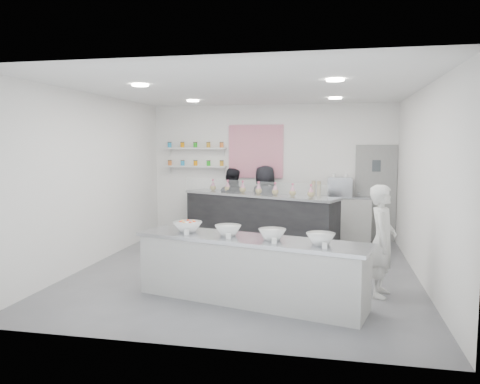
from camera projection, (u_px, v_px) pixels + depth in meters
name	position (u px, v px, depth m)	size (l,w,h in m)	color
floor	(246.00, 271.00, 7.84)	(6.00, 6.00, 0.00)	#515156
ceiling	(247.00, 89.00, 7.53)	(6.00, 6.00, 0.00)	white
back_wall	(271.00, 171.00, 10.61)	(5.50, 5.50, 0.00)	white
left_wall	(93.00, 179.00, 8.23)	(6.00, 6.00, 0.00)	white
right_wall	(423.00, 185.00, 7.14)	(6.00, 6.00, 0.00)	white
back_door	(375.00, 193.00, 10.18)	(0.88, 0.04, 2.10)	gray
pattern_panel	(256.00, 151.00, 10.61)	(1.25, 0.03, 1.20)	#C00F43
jar_shelf_lower	(196.00, 166.00, 10.85)	(1.45, 0.22, 0.04)	silver
jar_shelf_upper	(196.00, 148.00, 10.81)	(1.45, 0.22, 0.04)	silver
preserve_jars	(195.00, 154.00, 10.80)	(1.45, 0.10, 0.56)	orange
downlight_0	(140.00, 85.00, 6.84)	(0.24, 0.24, 0.02)	white
downlight_1	(335.00, 80.00, 6.28)	(0.24, 0.24, 0.02)	white
downlight_2	(193.00, 101.00, 9.37)	(0.24, 0.24, 0.02)	white
downlight_3	(335.00, 98.00, 8.82)	(0.24, 0.24, 0.02)	white
prep_counter	(250.00, 270.00, 6.30)	(3.21, 0.73, 0.88)	#A8A8A3
back_bar	(258.00, 219.00, 9.87)	(3.47, 0.64, 1.08)	black
sneeze_guard	(251.00, 188.00, 9.55)	(3.42, 0.01, 0.29)	white
espresso_ledge	(340.00, 219.00, 10.20)	(1.33, 0.42, 0.99)	#A8A8A3
espresso_machine	(340.00, 187.00, 10.13)	(0.52, 0.36, 0.40)	#93969E
cup_stacks	(316.00, 188.00, 10.23)	(0.24, 0.24, 0.33)	#9C9067
prep_bowls	(250.00, 232.00, 6.25)	(2.31, 0.46, 0.15)	white
label_cards	(252.00, 243.00, 5.75)	(2.01, 0.04, 0.07)	white
cookie_bags	(259.00, 188.00, 9.80)	(2.54, 0.14, 0.26)	#C6688B
woman_prep	(382.00, 241.00, 6.50)	(0.57, 0.37, 1.57)	silver
staff_left	(231.00, 204.00, 10.46)	(0.77, 0.60, 1.58)	black
staff_right	(265.00, 203.00, 10.31)	(0.81, 0.53, 1.65)	black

